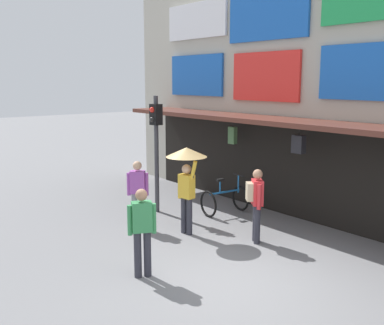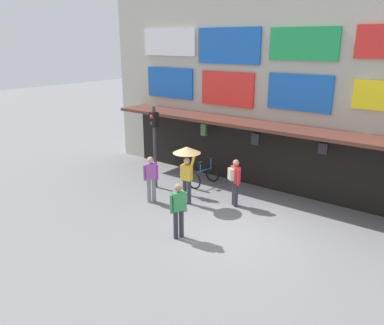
{
  "view_description": "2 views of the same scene",
  "coord_description": "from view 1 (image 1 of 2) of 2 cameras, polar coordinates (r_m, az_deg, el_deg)",
  "views": [
    {
      "loc": [
        5.45,
        -5.41,
        3.61
      ],
      "look_at": [
        -3.13,
        1.53,
        1.57
      ],
      "focal_mm": 41.91,
      "sensor_mm": 36.0,
      "label": 1
    },
    {
      "loc": [
        5.22,
        -8.93,
        5.49
      ],
      "look_at": [
        -2.42,
        1.01,
        1.52
      ],
      "focal_mm": 35.94,
      "sensor_mm": 36.0,
      "label": 2
    }
  ],
  "objects": [
    {
      "name": "ground_plane",
      "position": [
        8.48,
        5.46,
        -14.78
      ],
      "size": [
        80.0,
        80.0,
        0.0
      ],
      "primitive_type": "plane",
      "color": "slate"
    },
    {
      "name": "shopfront",
      "position": [
        11.38,
        22.83,
        11.44
      ],
      "size": [
        18.0,
        2.6,
        8.0
      ],
      "color": "#B2AD9E",
      "rests_on": "ground"
    },
    {
      "name": "traffic_light_near",
      "position": [
        12.16,
        -4.61,
        3.48
      ],
      "size": [
        0.3,
        0.34,
        3.2
      ],
      "color": "#38383D",
      "rests_on": "ground"
    },
    {
      "name": "bicycle_parked",
      "position": [
        12.29,
        4.21,
        -4.74
      ],
      "size": [
        0.83,
        1.22,
        1.05
      ],
      "color": "black",
      "rests_on": "ground"
    },
    {
      "name": "pedestrian_in_white",
      "position": [
        11.05,
        -6.91,
        -3.57
      ],
      "size": [
        0.4,
        0.42,
        1.68
      ],
      "color": "gray",
      "rests_on": "ground"
    },
    {
      "name": "pedestrian_in_blue",
      "position": [
        8.32,
        -6.37,
        -8.27
      ],
      "size": [
        0.35,
        0.49,
        1.68
      ],
      "color": "#2D2D38",
      "rests_on": "ground"
    },
    {
      "name": "pedestrian_in_red",
      "position": [
        10.09,
        8.14,
        -4.75
      ],
      "size": [
        0.48,
        0.47,
        1.68
      ],
      "color": "#2D2D38",
      "rests_on": "ground"
    },
    {
      "name": "pedestrian_with_umbrella",
      "position": [
        10.4,
        -0.71,
        -0.45
      ],
      "size": [
        0.96,
        0.96,
        2.08
      ],
      "color": "#2D2D38",
      "rests_on": "ground"
    }
  ]
}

